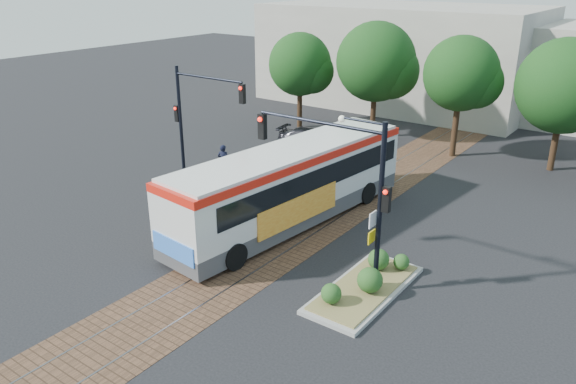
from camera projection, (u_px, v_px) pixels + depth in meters
name	position (u px, v px, depth m)	size (l,w,h in m)	color
ground	(275.00, 245.00, 23.39)	(120.00, 120.00, 0.00)	black
trackbed	(326.00, 213.00, 26.39)	(3.60, 40.00, 0.02)	brown
tree_row	(459.00, 75.00, 33.24)	(26.40, 5.60, 7.67)	#382314
warehouses	(493.00, 64.00, 43.82)	(40.00, 13.00, 8.00)	#ADA899
city_bus	(292.00, 182.00, 24.83)	(4.08, 13.26, 3.49)	#424245
traffic_island	(367.00, 282.00, 19.95)	(2.20, 5.20, 1.13)	gray
signal_pole_main	(349.00, 175.00, 19.13)	(5.49, 0.46, 6.00)	black
signal_pole_left	(194.00, 108.00, 29.56)	(4.99, 0.34, 6.00)	black
officer	(224.00, 161.00, 30.57)	(0.69, 0.45, 1.90)	black
parked_car	(312.00, 139.00, 35.60)	(1.82, 4.49, 1.30)	black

